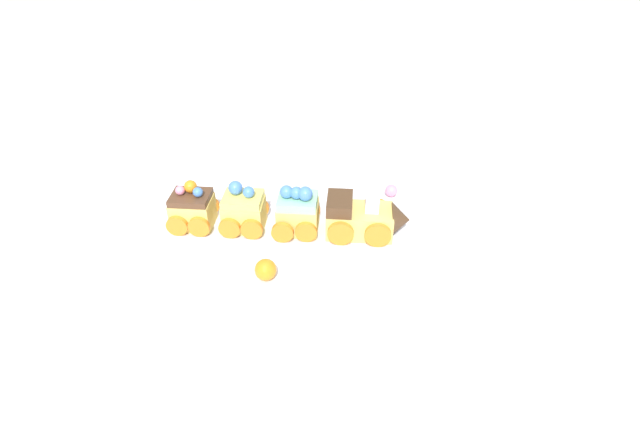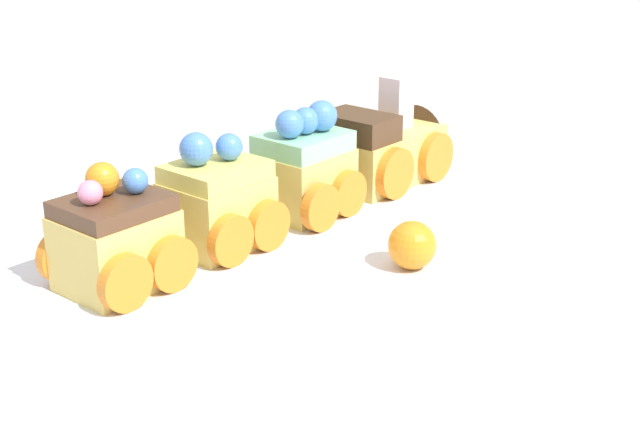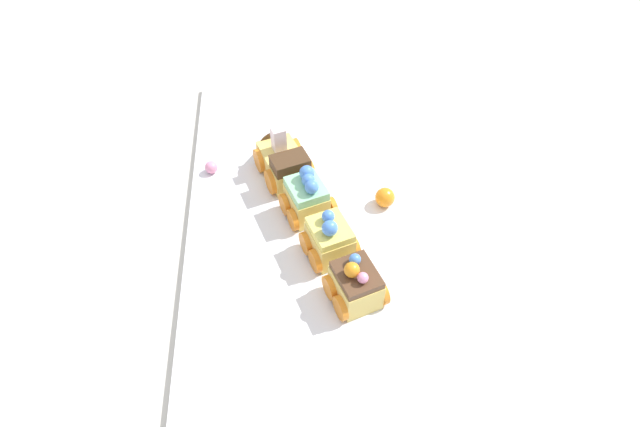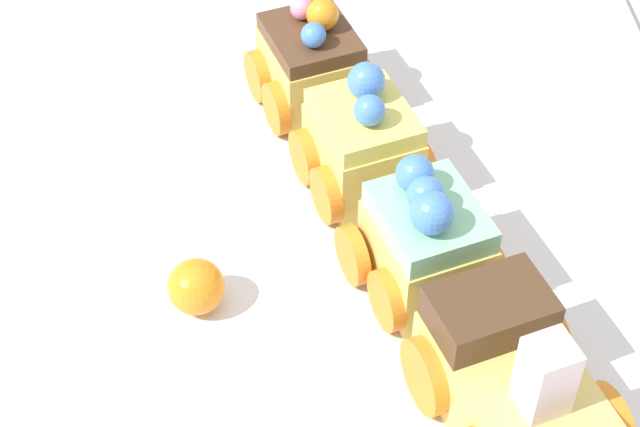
% 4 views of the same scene
% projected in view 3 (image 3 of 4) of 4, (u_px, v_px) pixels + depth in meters
% --- Properties ---
extents(ground_plane, '(10.00, 10.00, 0.00)m').
position_uv_depth(ground_plane, '(331.00, 216.00, 0.77)').
color(ground_plane, beige).
extents(display_board, '(0.72, 0.43, 0.01)m').
position_uv_depth(display_board, '(331.00, 214.00, 0.76)').
color(display_board, white).
rests_on(display_board, ground_plane).
extents(cake_train_locomotive, '(0.14, 0.10, 0.08)m').
position_uv_depth(cake_train_locomotive, '(282.00, 159.00, 0.80)').
color(cake_train_locomotive, '#EACC66').
rests_on(cake_train_locomotive, display_board).
extents(cake_car_mint, '(0.08, 0.08, 0.08)m').
position_uv_depth(cake_car_mint, '(307.00, 199.00, 0.73)').
color(cake_car_mint, '#EACC66').
rests_on(cake_car_mint, display_board).
extents(cake_car_lemon, '(0.08, 0.08, 0.08)m').
position_uv_depth(cake_car_lemon, '(330.00, 240.00, 0.68)').
color(cake_car_lemon, '#EACC66').
rests_on(cake_car_lemon, display_board).
extents(cake_car_chocolate, '(0.08, 0.08, 0.07)m').
position_uv_depth(cake_car_chocolate, '(356.00, 285.00, 0.63)').
color(cake_car_chocolate, '#EACC66').
rests_on(cake_car_chocolate, display_board).
extents(gumball_orange, '(0.03, 0.03, 0.03)m').
position_uv_depth(gumball_orange, '(385.00, 197.00, 0.75)').
color(gumball_orange, orange).
rests_on(gumball_orange, display_board).
extents(gumball_pink, '(0.02, 0.02, 0.02)m').
position_uv_depth(gumball_pink, '(211.00, 167.00, 0.81)').
color(gumball_pink, pink).
rests_on(gumball_pink, display_board).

